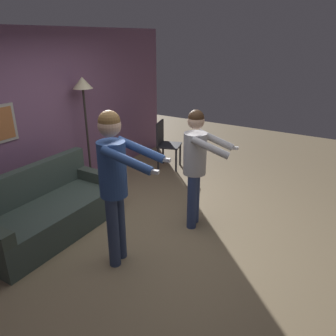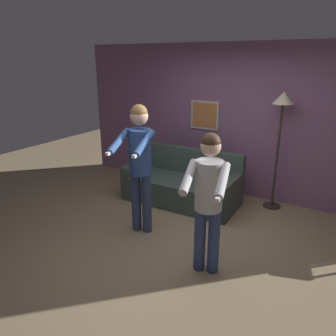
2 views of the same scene
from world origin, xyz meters
The scene contains 7 objects.
ground_plane centered at (0.00, 0.00, 0.00)m, with size 12.00×12.00×0.00m, color #947F5C.
back_wall_assembly centered at (-0.01, 2.07, 1.30)m, with size 6.40×0.09×2.60m.
couch centered at (-0.65, 1.23, 0.28)m, with size 1.91×0.88×0.87m.
torchiere_lamp centered at (0.73, 1.80, 1.54)m, with size 0.32×0.32×1.87m.
person_standing_left centered at (-0.65, 0.03, 1.10)m, with size 0.54×0.76×1.79m.
person_standing_right centered at (0.52, -0.34, 0.97)m, with size 0.53×0.66×1.62m.
dining_chair_distant centered at (2.15, 1.16, 0.53)m, with size 0.52×0.52×0.93m.
Camera 1 is at (-3.06, -2.12, 2.47)m, focal length 35.00 mm.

